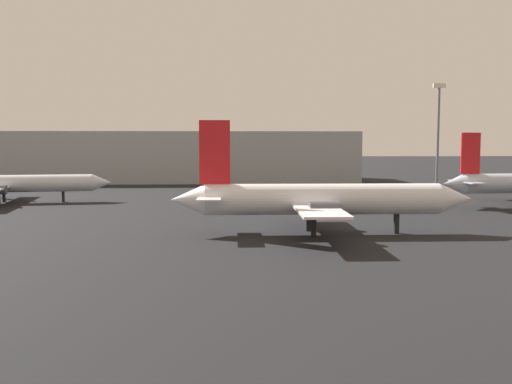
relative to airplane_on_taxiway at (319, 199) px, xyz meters
The scene contains 4 objects.
airplane_on_taxiway is the anchor object (origin of this frame).
airplane_far_left 47.98m from the airplane_on_taxiway, 143.66° to the left, with size 27.51×21.38×8.75m.
light_mast_right 65.36m from the airplane_on_taxiway, 60.08° to the left, with size 2.40×0.50×19.49m.
terminal_building 76.09m from the airplane_on_taxiway, 109.55° to the left, with size 88.66×21.11×10.45m, color #999EA3.
Camera 1 is at (3.05, -10.93, 8.62)m, focal length 40.14 mm.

